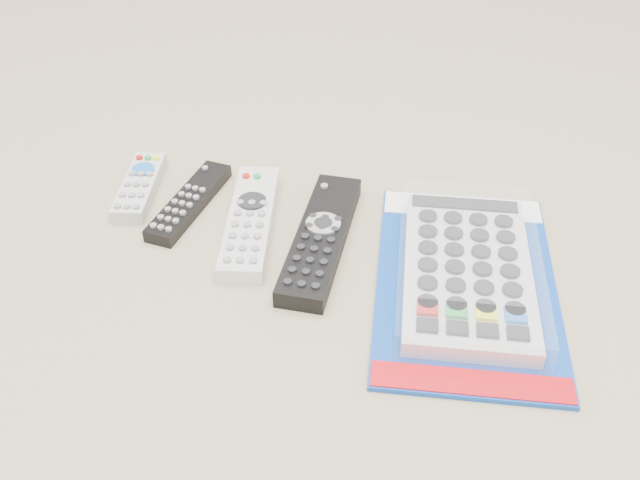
% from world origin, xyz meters
% --- Properties ---
extents(remote_small_grey, '(0.07, 0.14, 0.02)m').
position_xyz_m(remote_small_grey, '(-0.20, 0.04, 0.01)').
color(remote_small_grey, '#AEAEB0').
rests_on(remote_small_grey, ground).
extents(remote_slim_black, '(0.05, 0.16, 0.02)m').
position_xyz_m(remote_slim_black, '(-0.13, 0.03, 0.01)').
color(remote_slim_black, black).
rests_on(remote_slim_black, ground).
extents(remote_silver_dvd, '(0.09, 0.21, 0.02)m').
position_xyz_m(remote_silver_dvd, '(-0.05, 0.01, 0.01)').
color(remote_silver_dvd, silver).
rests_on(remote_silver_dvd, ground).
extents(remote_large_black, '(0.06, 0.22, 0.02)m').
position_xyz_m(remote_large_black, '(0.04, -0.00, 0.01)').
color(remote_large_black, black).
rests_on(remote_large_black, ground).
extents(jumbo_remote_packaged, '(0.23, 0.33, 0.04)m').
position_xyz_m(jumbo_remote_packaged, '(0.21, -0.02, 0.02)').
color(jumbo_remote_packaged, '#0E3C9A').
rests_on(jumbo_remote_packaged, ground).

